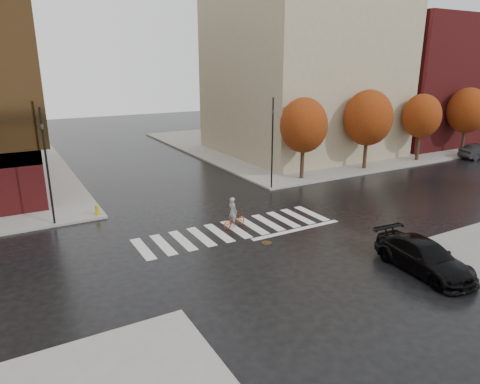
% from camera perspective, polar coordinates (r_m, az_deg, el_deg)
% --- Properties ---
extents(ground, '(120.00, 120.00, 0.00)m').
position_cam_1_polar(ground, '(24.32, 0.03, -5.38)').
color(ground, black).
rests_on(ground, ground).
extents(sidewalk_ne, '(30.00, 30.00, 0.15)m').
position_cam_1_polar(sidewalk_ne, '(52.56, 8.70, 6.63)').
color(sidewalk_ne, gray).
rests_on(sidewalk_ne, ground).
extents(crosswalk, '(12.00, 3.00, 0.01)m').
position_cam_1_polar(crosswalk, '(24.73, -0.55, -4.99)').
color(crosswalk, silver).
rests_on(crosswalk, ground).
extents(building_ne_tan, '(16.00, 16.00, 18.00)m').
position_cam_1_polar(building_ne_tan, '(46.15, 8.31, 16.60)').
color(building_ne_tan, '#9C8E6F').
rests_on(building_ne_tan, sidewalk_ne).
extents(building_ne_brick, '(14.00, 14.00, 14.00)m').
position_cam_1_polar(building_ne_brick, '(56.73, 22.16, 13.56)').
color(building_ne_brick, maroon).
rests_on(building_ne_brick, sidewalk_ne).
extents(tree_ne_a, '(3.80, 3.80, 6.50)m').
position_cam_1_polar(tree_ne_a, '(34.60, 8.50, 8.77)').
color(tree_ne_a, '#312115').
rests_on(tree_ne_a, sidewalk_ne).
extents(tree_ne_b, '(4.20, 4.20, 6.89)m').
position_cam_1_polar(tree_ne_b, '(39.25, 16.72, 9.43)').
color(tree_ne_b, '#312115').
rests_on(tree_ne_b, sidewalk_ne).
extents(tree_ne_c, '(3.60, 3.60, 6.31)m').
position_cam_1_polar(tree_ne_c, '(44.56, 23.06, 9.30)').
color(tree_ne_c, '#312115').
rests_on(tree_ne_c, sidewalk_ne).
extents(tree_ne_d, '(4.00, 4.00, 6.70)m').
position_cam_1_polar(tree_ne_d, '(50.25, 28.06, 9.57)').
color(tree_ne_d, '#312115').
rests_on(tree_ne_d, sidewalk_ne).
extents(sedan, '(2.46, 5.16, 1.45)m').
position_cam_1_polar(sedan, '(21.42, 23.31, -7.91)').
color(sedan, black).
rests_on(sedan, ground).
extents(cyclist, '(1.69, 0.94, 1.83)m').
position_cam_1_polar(cyclist, '(24.86, -0.86, -3.34)').
color(cyclist, '#9F2E0E').
rests_on(cyclist, ground).
extents(traffic_light_nw, '(0.17, 0.14, 6.75)m').
position_cam_1_polar(traffic_light_nw, '(26.49, -24.42, 3.87)').
color(traffic_light_nw, black).
rests_on(traffic_light_nw, sidewalk_nw).
extents(traffic_light_ne, '(0.15, 0.18, 6.70)m').
position_cam_1_polar(traffic_light_ne, '(31.65, 4.34, 7.15)').
color(traffic_light_ne, black).
rests_on(traffic_light_ne, sidewalk_ne).
extents(fire_hydrant, '(0.24, 0.24, 0.68)m').
position_cam_1_polar(fire_hydrant, '(27.87, -18.53, -2.20)').
color(fire_hydrant, '#BAA60A').
rests_on(fire_hydrant, sidewalk_nw).
extents(manhole, '(0.66, 0.66, 0.01)m').
position_cam_1_polar(manhole, '(22.98, 3.57, -6.77)').
color(manhole, '#4B341B').
rests_on(manhole, ground).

